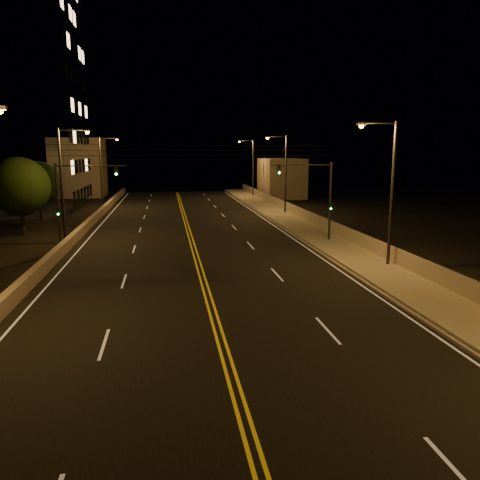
{
  "coord_description": "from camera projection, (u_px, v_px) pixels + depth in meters",
  "views": [
    {
      "loc": [
        -1.96,
        -7.07,
        7.32
      ],
      "look_at": [
        2.0,
        18.0,
        2.5
      ],
      "focal_mm": 35.0,
      "sensor_mm": 36.0,
      "label": 1
    }
  ],
  "objects": [
    {
      "name": "streetlight_1",
      "position": [
        388.0,
        185.0,
        28.66
      ],
      "size": [
        2.55,
        0.28,
        9.13
      ],
      "color": "#2D2D33",
      "rests_on": "ground"
    },
    {
      "name": "distant_building_left",
      "position": [
        79.0,
        168.0,
        76.65
      ],
      "size": [
        8.0,
        8.0,
        9.44
      ],
      "primitive_type": "cube",
      "color": "gray",
      "rests_on": "ground"
    },
    {
      "name": "road",
      "position": [
        202.0,
        276.0,
        27.94
      ],
      "size": [
        18.0,
        120.0,
        0.02
      ],
      "primitive_type": "cube",
      "color": "black",
      "rests_on": "ground"
    },
    {
      "name": "sidewalk",
      "position": [
        372.0,
        267.0,
        29.57
      ],
      "size": [
        3.6,
        120.0,
        0.3
      ],
      "primitive_type": "cube",
      "color": "gray",
      "rests_on": "ground"
    },
    {
      "name": "streetlight_2",
      "position": [
        283.0,
        169.0,
        53.99
      ],
      "size": [
        2.55,
        0.28,
        9.13
      ],
      "color": "#2D2D33",
      "rests_on": "ground"
    },
    {
      "name": "overhead_wires",
      "position": [
        191.0,
        150.0,
        35.78
      ],
      "size": [
        22.0,
        0.03,
        0.83
      ],
      "color": "black"
    },
    {
      "name": "parapet_rail",
      "position": [
        398.0,
        248.0,
        29.6
      ],
      "size": [
        0.06,
        120.0,
        0.06
      ],
      "primitive_type": "cylinder",
      "rotation": [
        1.57,
        0.0,
        0.0
      ],
      "color": "black",
      "rests_on": "parapet_wall"
    },
    {
      "name": "lane_markings",
      "position": [
        202.0,
        276.0,
        27.86
      ],
      "size": [
        17.32,
        116.0,
        0.0
      ],
      "color": "silver",
      "rests_on": "road"
    },
    {
      "name": "tree_0",
      "position": [
        20.0,
        187.0,
        40.61
      ],
      "size": [
        5.06,
        5.06,
        6.85
      ],
      "color": "black",
      "rests_on": "ground"
    },
    {
      "name": "streetlight_3",
      "position": [
        251.0,
        165.0,
        74.05
      ],
      "size": [
        2.55,
        0.28,
        9.13
      ],
      "color": "#2D2D33",
      "rests_on": "ground"
    },
    {
      "name": "distant_building_right",
      "position": [
        281.0,
        178.0,
        75.57
      ],
      "size": [
        6.0,
        10.0,
        6.21
      ],
      "primitive_type": "cube",
      "color": "gray",
      "rests_on": "ground"
    },
    {
      "name": "curb",
      "position": [
        344.0,
        269.0,
        29.29
      ],
      "size": [
        0.14,
        120.0,
        0.15
      ],
      "primitive_type": "cube",
      "color": "gray",
      "rests_on": "ground"
    },
    {
      "name": "jersey_barrier",
      "position": [
        34.0,
        276.0,
        26.41
      ],
      "size": [
        0.45,
        120.0,
        0.83
      ],
      "primitive_type": "cube",
      "color": "gray",
      "rests_on": "ground"
    },
    {
      "name": "streetlight_5",
      "position": [
        65.0,
        177.0,
        37.31
      ],
      "size": [
        2.55,
        0.28,
        9.13
      ],
      "color": "#2D2D33",
      "rests_on": "ground"
    },
    {
      "name": "parapet_wall",
      "position": [
        397.0,
        256.0,
        29.7
      ],
      "size": [
        0.3,
        120.0,
        1.0
      ],
      "primitive_type": "cube",
      "color": "gray",
      "rests_on": "sidewalk"
    },
    {
      "name": "tree_1",
      "position": [
        39.0,
        183.0,
        50.29
      ],
      "size": [
        4.66,
        4.66,
        6.31
      ],
      "color": "black",
      "rests_on": "ground"
    },
    {
      "name": "traffic_signal_right",
      "position": [
        319.0,
        193.0,
        37.11
      ],
      "size": [
        5.11,
        0.31,
        6.49
      ],
      "color": "#2D2D33",
      "rests_on": "ground"
    },
    {
      "name": "traffic_signal_left",
      "position": [
        71.0,
        197.0,
        34.22
      ],
      "size": [
        5.11,
        0.31,
        6.49
      ],
      "color": "#2D2D33",
      "rests_on": "ground"
    },
    {
      "name": "streetlight_6",
      "position": [
        103.0,
        168.0,
        60.17
      ],
      "size": [
        2.55,
        0.28,
        9.13
      ],
      "color": "#2D2D33",
      "rests_on": "ground"
    }
  ]
}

